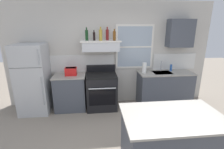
# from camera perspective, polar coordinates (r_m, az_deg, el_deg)

# --- Properties ---
(back_wall) EXTENTS (5.40, 0.11, 2.70)m
(back_wall) POSITION_cam_1_polar(r_m,az_deg,el_deg) (4.48, -0.32, 6.89)
(back_wall) COLOR beige
(back_wall) RESTS_ON ground_plane
(refrigerator) EXTENTS (0.70, 0.72, 1.69)m
(refrigerator) POSITION_cam_1_polar(r_m,az_deg,el_deg) (4.46, -25.28, -1.47)
(refrigerator) COLOR #B7BABC
(refrigerator) RESTS_ON ground_plane
(counter_left_of_stove) EXTENTS (0.79, 0.63, 0.91)m
(counter_left_of_stove) POSITION_cam_1_polar(r_m,az_deg,el_deg) (4.44, -13.97, -5.77)
(counter_left_of_stove) COLOR #474C56
(counter_left_of_stove) RESTS_ON ground_plane
(toaster) EXTENTS (0.30, 0.20, 0.19)m
(toaster) POSITION_cam_1_polar(r_m,az_deg,el_deg) (4.24, -13.83, 1.08)
(toaster) COLOR red
(toaster) RESTS_ON counter_left_of_stove
(stove_range) EXTENTS (0.76, 0.69, 1.09)m
(stove_range) POSITION_cam_1_polar(r_m,az_deg,el_deg) (4.36, -3.53, -5.60)
(stove_range) COLOR black
(stove_range) RESTS_ON ground_plane
(range_hood_shelf) EXTENTS (0.96, 0.52, 0.24)m
(range_hood_shelf) POSITION_cam_1_polar(r_m,az_deg,el_deg) (4.16, -3.88, 9.86)
(range_hood_shelf) COLOR silver
(bottle_dark_green_wine) EXTENTS (0.07, 0.07, 0.31)m
(bottle_dark_green_wine) POSITION_cam_1_polar(r_m,az_deg,el_deg) (4.15, -8.63, 13.19)
(bottle_dark_green_wine) COLOR #143819
(bottle_dark_green_wine) RESTS_ON range_hood_shelf
(bottle_balsamic_dark) EXTENTS (0.06, 0.06, 0.24)m
(bottle_balsamic_dark) POSITION_cam_1_polar(r_m,az_deg,el_deg) (4.13, -6.13, 12.88)
(bottle_balsamic_dark) COLOR black
(bottle_balsamic_dark) RESTS_ON range_hood_shelf
(bottle_champagne_gold_foil) EXTENTS (0.08, 0.08, 0.32)m
(bottle_champagne_gold_foil) POSITION_cam_1_polar(r_m,az_deg,el_deg) (4.11, -3.90, 13.37)
(bottle_champagne_gold_foil) COLOR #B29333
(bottle_champagne_gold_foil) RESTS_ON range_hood_shelf
(bottle_red_label_wine) EXTENTS (0.07, 0.07, 0.32)m
(bottle_red_label_wine) POSITION_cam_1_polar(r_m,az_deg,el_deg) (4.20, -1.63, 13.47)
(bottle_red_label_wine) COLOR maroon
(bottle_red_label_wine) RESTS_ON range_hood_shelf
(bottle_amber_wine) EXTENTS (0.07, 0.07, 0.27)m
(bottle_amber_wine) POSITION_cam_1_polar(r_m,az_deg,el_deg) (4.11, 0.82, 13.13)
(bottle_amber_wine) COLOR brown
(bottle_amber_wine) RESTS_ON range_hood_shelf
(counter_right_with_sink) EXTENTS (1.43, 0.63, 0.91)m
(counter_right_with_sink) POSITION_cam_1_polar(r_m,az_deg,el_deg) (4.77, 17.39, -4.47)
(counter_right_with_sink) COLOR #474C56
(counter_right_with_sink) RESTS_ON ground_plane
(sink_faucet) EXTENTS (0.03, 0.17, 0.28)m
(sink_faucet) POSITION_cam_1_polar(r_m,az_deg,el_deg) (4.63, 16.46, 3.14)
(sink_faucet) COLOR silver
(sink_faucet) RESTS_ON counter_right_with_sink
(paper_towel_roll) EXTENTS (0.11, 0.11, 0.27)m
(paper_towel_roll) POSITION_cam_1_polar(r_m,az_deg,el_deg) (4.39, 10.99, 2.27)
(paper_towel_roll) COLOR white
(paper_towel_roll) RESTS_ON counter_right_with_sink
(dish_soap_bottle) EXTENTS (0.06, 0.06, 0.18)m
(dish_soap_bottle) POSITION_cam_1_polar(r_m,az_deg,el_deg) (4.77, 19.48, 2.19)
(dish_soap_bottle) COLOR blue
(dish_soap_bottle) RESTS_ON counter_right_with_sink
(kitchen_island) EXTENTS (1.40, 0.90, 0.91)m
(kitchen_island) POSITION_cam_1_polar(r_m,az_deg,el_deg) (2.77, 19.23, -21.18)
(kitchen_island) COLOR #474C56
(kitchen_island) RESTS_ON ground_plane
(upper_cabinet_right) EXTENTS (0.64, 0.32, 0.70)m
(upper_cabinet_right) POSITION_cam_1_polar(r_m,az_deg,el_deg) (4.75, 22.24, 12.89)
(upper_cabinet_right) COLOR #474C56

